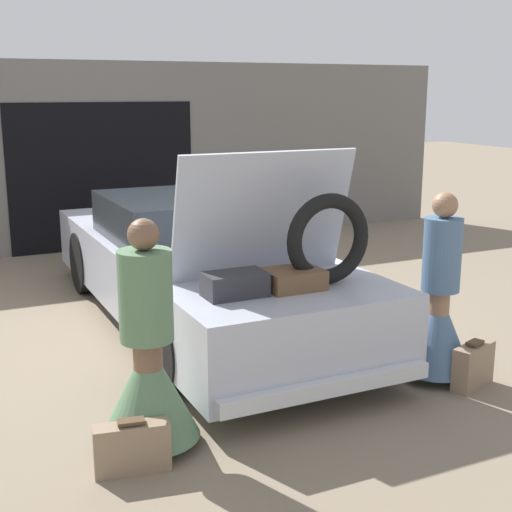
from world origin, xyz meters
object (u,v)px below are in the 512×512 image
object	(u,v)px
car	(197,265)
person_left	(148,370)
suitcase_beside_left_person	(132,447)
suitcase_beside_right_person	(473,366)
person_right	(438,314)

from	to	relation	value
car	person_left	bearing A→B (deg)	-117.66
car	person_left	world-z (taller)	car
suitcase_beside_left_person	suitcase_beside_right_person	distance (m)	2.89
person_right	person_left	bearing A→B (deg)	92.72
person_right	suitcase_beside_left_person	bearing A→B (deg)	98.11
person_right	suitcase_beside_right_person	size ratio (longest dim) A/B	3.43
person_left	car	bearing A→B (deg)	154.20
car	person_right	distance (m)	2.63
car	suitcase_beside_right_person	distance (m)	2.98
person_left	person_right	world-z (taller)	same
person_left	suitcase_beside_left_person	world-z (taller)	person_left
person_right	suitcase_beside_left_person	size ratio (longest dim) A/B	3.16
suitcase_beside_right_person	person_right	bearing A→B (deg)	118.45
person_left	suitcase_beside_right_person	world-z (taller)	person_left
person_right	suitcase_beside_right_person	bearing A→B (deg)	-151.36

